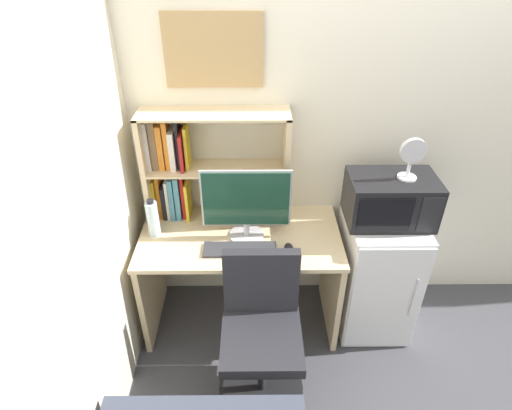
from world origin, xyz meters
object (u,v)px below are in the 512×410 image
at_px(computer_mouse, 289,248).
at_px(microwave, 390,199).
at_px(desk_fan, 412,156).
at_px(keyboard, 240,250).
at_px(monitor, 246,203).
at_px(mini_fridge, 375,272).
at_px(desk_chair, 261,339).
at_px(water_bottle, 153,218).
at_px(wall_corkboard, 213,51).
at_px(hutch_bookshelf, 192,165).

relative_size(computer_mouse, microwave, 0.18).
bearing_deg(desk_fan, keyboard, -171.09).
height_order(keyboard, desk_fan, desk_fan).
xyz_separation_m(monitor, keyboard, (-0.04, -0.15, -0.24)).
bearing_deg(mini_fridge, desk_chair, -145.98).
height_order(computer_mouse, water_bottle, water_bottle).
relative_size(keyboard, desk_chair, 0.46).
relative_size(keyboard, microwave, 0.85).
bearing_deg(monitor, wall_corkboard, 118.26).
distance_m(monitor, desk_fan, 0.99).
height_order(microwave, wall_corkboard, wall_corkboard).
relative_size(desk_fan, desk_chair, 0.27).
xyz_separation_m(monitor, desk_fan, (0.94, 0.01, 0.30)).
xyz_separation_m(monitor, computer_mouse, (0.25, -0.15, -0.23)).
relative_size(desk_fan, wall_corkboard, 0.46).
distance_m(hutch_bookshelf, wall_corkboard, 0.70).
distance_m(keyboard, mini_fridge, 0.98).
bearing_deg(keyboard, computer_mouse, -0.24).
distance_m(water_bottle, microwave, 1.46).
xyz_separation_m(computer_mouse, wall_corkboard, (-0.43, 0.48, 1.04)).
bearing_deg(wall_corkboard, water_bottle, -142.90).
height_order(monitor, computer_mouse, monitor).
bearing_deg(mini_fridge, desk_fan, -1.72).
relative_size(hutch_bookshelf, microwave, 1.74).
relative_size(mini_fridge, desk_chair, 0.93).
bearing_deg(computer_mouse, mini_fridge, 14.39).
distance_m(water_bottle, desk_fan, 1.58).
distance_m(keyboard, desk_chair, 0.53).
distance_m(water_bottle, desk_chair, 0.98).
relative_size(monitor, wall_corkboard, 0.97).
bearing_deg(keyboard, monitor, 74.98).
bearing_deg(mini_fridge, monitor, -179.45).
bearing_deg(computer_mouse, monitor, 149.74).
distance_m(desk_fan, wall_corkboard, 1.27).
bearing_deg(water_bottle, hutch_bookshelf, 41.33).
distance_m(keyboard, computer_mouse, 0.29).
distance_m(monitor, keyboard, 0.29).
distance_m(water_bottle, mini_fridge, 1.52).
bearing_deg(keyboard, mini_fridge, 9.75).
height_order(mini_fridge, microwave, microwave).
relative_size(hutch_bookshelf, wall_corkboard, 1.62).
distance_m(microwave, wall_corkboard, 1.35).
distance_m(hutch_bookshelf, mini_fridge, 1.42).
bearing_deg(computer_mouse, wall_corkboard, 132.10).
distance_m(hutch_bookshelf, desk_chair, 1.13).
height_order(water_bottle, desk_fan, desk_fan).
bearing_deg(mini_fridge, water_bottle, 179.42).
distance_m(monitor, water_bottle, 0.60).
distance_m(monitor, wall_corkboard, 0.89).
height_order(mini_fridge, wall_corkboard, wall_corkboard).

